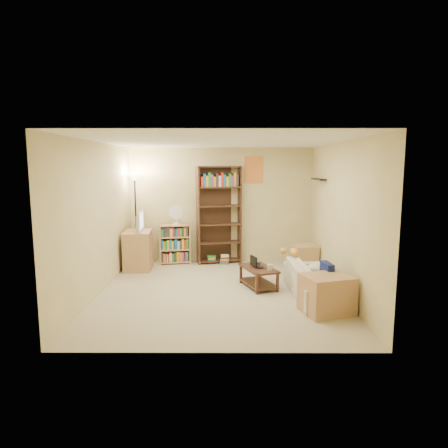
# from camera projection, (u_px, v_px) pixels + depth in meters

# --- Properties ---
(room) EXTENTS (4.50, 4.54, 2.52)m
(room) POSITION_uv_depth(u_px,v_px,m) (219.00, 196.00, 6.54)
(room) COLOR #B9AC8B
(room) RESTS_ON ground
(sofa) EXTENTS (1.84, 0.83, 0.52)m
(sofa) POSITION_uv_depth(u_px,v_px,m) (314.00, 281.00, 6.48)
(sofa) COLOR beige
(sofa) RESTS_ON ground
(navy_pillow) EXTENTS (0.15, 0.35, 0.31)m
(navy_pillow) POSITION_uv_depth(u_px,v_px,m) (327.00, 273.00, 6.07)
(navy_pillow) COLOR navy
(navy_pillow) RESTS_ON sofa
(cream_blanket) EXTENTS (0.48, 0.34, 0.21)m
(cream_blanket) POSITION_uv_depth(u_px,v_px,m) (322.00, 269.00, 6.50)
(cream_blanket) COLOR beige
(cream_blanket) RESTS_ON sofa
(tabby_cat) EXTENTS (0.41, 0.16, 0.14)m
(tabby_cat) POSITION_uv_depth(u_px,v_px,m) (292.00, 252.00, 7.11)
(tabby_cat) COLOR orange
(tabby_cat) RESTS_ON sofa
(coffee_table) EXTENTS (0.69, 0.90, 0.36)m
(coffee_table) POSITION_uv_depth(u_px,v_px,m) (258.00, 275.00, 6.96)
(coffee_table) COLOR #402218
(coffee_table) RESTS_ON ground
(laptop) EXTENTS (0.48, 0.47, 0.02)m
(laptop) POSITION_uv_depth(u_px,v_px,m) (260.00, 266.00, 7.00)
(laptop) COLOR black
(laptop) RESTS_ON coffee_table
(laptop_screen) EXTENTS (0.10, 0.25, 0.18)m
(laptop_screen) POSITION_uv_depth(u_px,v_px,m) (254.00, 261.00, 6.95)
(laptop_screen) COLOR white
(laptop_screen) RESTS_ON laptop
(mug) EXTENTS (0.14, 0.14, 0.11)m
(mug) POSITION_uv_depth(u_px,v_px,m) (270.00, 267.00, 6.74)
(mug) COLOR white
(mug) RESTS_ON coffee_table
(tv_remote) EXTENTS (0.12, 0.14, 0.02)m
(tv_remote) POSITION_uv_depth(u_px,v_px,m) (257.00, 263.00, 7.22)
(tv_remote) COLOR black
(tv_remote) RESTS_ON coffee_table
(tv_stand) EXTENTS (0.58, 0.78, 0.79)m
(tv_stand) POSITION_uv_depth(u_px,v_px,m) (138.00, 250.00, 8.18)
(tv_stand) COLOR tan
(tv_stand) RESTS_ON ground
(television) EXTENTS (0.71, 0.20, 0.40)m
(television) POSITION_uv_depth(u_px,v_px,m) (137.00, 221.00, 8.10)
(television) COLOR black
(television) RESTS_ON tv_stand
(tall_bookshelf) EXTENTS (0.99, 0.52, 2.11)m
(tall_bookshelf) POSITION_uv_depth(u_px,v_px,m) (219.00, 212.00, 8.63)
(tall_bookshelf) COLOR #422819
(tall_bookshelf) RESTS_ON ground
(short_bookshelf) EXTENTS (0.70, 0.38, 0.85)m
(short_bookshelf) POSITION_uv_depth(u_px,v_px,m) (175.00, 244.00, 8.65)
(short_bookshelf) COLOR tan
(short_bookshelf) RESTS_ON ground
(desk_fan) EXTENTS (0.30, 0.17, 0.43)m
(desk_fan) POSITION_uv_depth(u_px,v_px,m) (176.00, 214.00, 8.51)
(desk_fan) COLOR white
(desk_fan) RESTS_ON short_bookshelf
(floor_lamp) EXTENTS (0.33, 0.33, 1.95)m
(floor_lamp) POSITION_uv_depth(u_px,v_px,m) (135.00, 193.00, 8.38)
(floor_lamp) COLOR black
(floor_lamp) RESTS_ON ground
(side_table) EXTENTS (0.50, 0.50, 0.52)m
(side_table) POSITION_uv_depth(u_px,v_px,m) (305.00, 258.00, 8.11)
(side_table) COLOR tan
(side_table) RESTS_ON ground
(end_cabinet) EXTENTS (0.80, 0.73, 0.55)m
(end_cabinet) POSITION_uv_depth(u_px,v_px,m) (327.00, 294.00, 5.74)
(end_cabinet) COLOR tan
(end_cabinet) RESTS_ON ground
(book_stacks) EXTENTS (0.48, 0.26, 0.20)m
(book_stacks) POSITION_uv_depth(u_px,v_px,m) (219.00, 259.00, 8.68)
(book_stacks) COLOR red
(book_stacks) RESTS_ON ground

